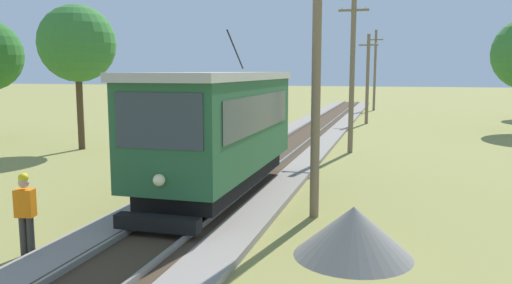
{
  "coord_description": "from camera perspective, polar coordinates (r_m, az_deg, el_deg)",
  "views": [
    {
      "loc": [
        5.0,
        -1.43,
        3.86
      ],
      "look_at": [
        0.07,
        16.56,
        1.23
      ],
      "focal_mm": 35.48,
      "sensor_mm": 36.0,
      "label": 1
    }
  ],
  "objects": [
    {
      "name": "track_worker",
      "position": [
        11.6,
        -24.56,
        -7.07
      ],
      "size": [
        0.42,
        0.31,
        1.78
      ],
      "rotation": [
        0.0,
        0.0,
        -1.38
      ],
      "color": "#38332D",
      "rests_on": "ground"
    },
    {
      "name": "utility_pole_distant",
      "position": [
        51.35,
        13.26,
        7.96
      ],
      "size": [
        1.4,
        0.36,
        7.82
      ],
      "color": "#7A664C",
      "rests_on": "ground"
    },
    {
      "name": "utility_pole_near_tram",
      "position": [
        13.18,
        6.82,
        8.37
      ],
      "size": [
        1.4,
        0.27,
        7.71
      ],
      "color": "#7A664C",
      "rests_on": "ground"
    },
    {
      "name": "gravel_pile",
      "position": [
        10.92,
        10.91,
        -9.86
      ],
      "size": [
        2.5,
        2.5,
        1.07
      ],
      "primitive_type": "cone",
      "color": "gray",
      "rests_on": "ground"
    },
    {
      "name": "utility_pole_far",
      "position": [
        38.11,
        12.47,
        7.05
      ],
      "size": [
        1.4,
        0.27,
        6.51
      ],
      "color": "#7A664C",
      "rests_on": "ground"
    },
    {
      "name": "tree_left_far",
      "position": [
        26.38,
        -19.53,
        10.37
      ],
      "size": [
        3.71,
        3.71,
        7.04
      ],
      "color": "#4C3823",
      "rests_on": "ground"
    },
    {
      "name": "utility_pole_mid",
      "position": [
        24.32,
        10.8,
        7.89
      ],
      "size": [
        1.4,
        0.43,
        7.55
      ],
      "color": "#7A664C",
      "rests_on": "ground"
    },
    {
      "name": "red_tram",
      "position": [
        15.05,
        -4.15,
        1.64
      ],
      "size": [
        2.6,
        8.54,
        4.79
      ],
      "color": "#235633",
      "rests_on": "rail_right"
    }
  ]
}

